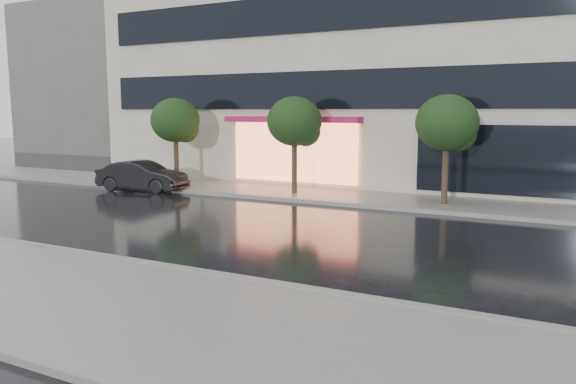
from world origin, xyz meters
The scene contains 10 objects.
ground centered at (0.00, 0.00, 0.00)m, with size 120.00×120.00×0.00m, color black.
sidewalk_near centered at (0.00, -3.25, 0.06)m, with size 60.00×4.50×0.12m, color slate.
sidewalk_far centered at (0.00, 10.25, 0.06)m, with size 60.00×3.50×0.12m, color slate.
curb_near centered at (0.00, -1.00, 0.07)m, with size 60.00×0.25×0.14m, color gray.
curb_far centered at (0.00, 8.50, 0.07)m, with size 60.00×0.25×0.14m, color gray.
bg_building_left centered at (-28.00, 26.00, 6.00)m, with size 14.00×10.00×12.00m, color #59544F.
tree_far_west centered at (-8.94, 10.03, 2.92)m, with size 2.20×2.20×3.99m.
tree_mid_west centered at (-2.94, 10.03, 2.92)m, with size 2.20×2.20×3.99m.
tree_mid_east centered at (3.06, 10.03, 2.92)m, with size 2.20×2.20×3.99m.
parked_car centered at (-9.41, 8.18, 0.65)m, with size 1.37×3.94×1.30m, color black.
Camera 1 is at (7.19, -10.13, 3.39)m, focal length 35.00 mm.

